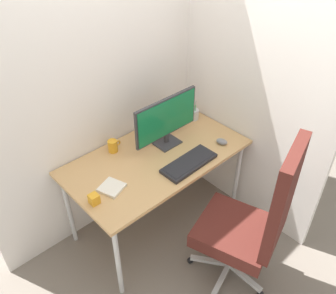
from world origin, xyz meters
TOP-DOWN VIEW (x-y plane):
  - ground_plane at (0.00, 0.00)m, footprint 8.00×8.00m
  - wall_back at (0.00, 0.41)m, footprint 2.34×0.04m
  - wall_side_right at (0.72, -0.14)m, footprint 0.04×1.71m
  - desk at (0.00, 0.00)m, footprint 1.38×0.75m
  - office_chair at (0.11, -0.83)m, footprint 0.62×0.65m
  - monitor at (0.17, 0.07)m, footprint 0.58×0.15m
  - keyboard at (0.11, -0.24)m, footprint 0.44×0.18m
  - mouse at (0.48, -0.23)m, footprint 0.08×0.11m
  - pen_holder at (0.57, 0.17)m, footprint 0.09×0.09m
  - notebook at (-0.45, -0.06)m, footprint 0.19×0.19m
  - coffee_mug at (-0.20, 0.27)m, footprint 0.11×0.07m
  - desk_clamp_accessory at (-0.61, -0.09)m, footprint 0.06×0.06m

SIDE VIEW (x-z plane):
  - ground_plane at x=0.00m, z-range 0.00..0.00m
  - office_chair at x=0.11m, z-range -0.02..1.25m
  - desk at x=0.00m, z-range 0.31..1.05m
  - notebook at x=-0.45m, z-range 0.74..0.76m
  - keyboard at x=0.11m, z-range 0.74..0.77m
  - mouse at x=0.48m, z-range 0.74..0.78m
  - desk_clamp_accessory at x=-0.61m, z-range 0.74..0.81m
  - pen_holder at x=0.57m, z-range 0.70..0.87m
  - coffee_mug at x=-0.20m, z-range 0.74..0.83m
  - monitor at x=0.17m, z-range 0.76..1.16m
  - wall_back at x=0.00m, z-range 0.00..2.80m
  - wall_side_right at x=0.72m, z-range 0.00..2.80m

